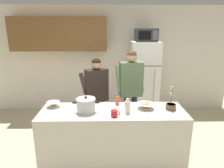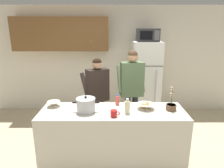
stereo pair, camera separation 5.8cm
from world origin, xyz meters
name	(u,v)px [view 1 (the left image)]	position (x,y,z in m)	size (l,w,h in m)	color
ground_plane	(113,164)	(0.00, 0.00, 0.00)	(14.00, 14.00, 0.00)	#C6B793
back_wall_unit	(99,54)	(-0.28, 2.25, 1.45)	(6.00, 0.48, 2.60)	silver
kitchen_island	(113,138)	(0.00, 0.00, 0.46)	(2.14, 0.68, 0.92)	beige
refrigerator	(144,80)	(0.78, 1.85, 0.90)	(0.64, 0.68, 1.79)	white
microwave	(146,35)	(0.78, 1.83, 1.93)	(0.48, 0.37, 0.28)	#2D2D30
person_near_pot	(97,90)	(-0.28, 0.84, 0.97)	(0.59, 0.56, 1.57)	#33384C
person_by_sink	(131,83)	(0.37, 0.95, 1.07)	(0.56, 0.47, 1.70)	black
cooking_pot	(86,105)	(-0.39, -0.04, 1.02)	(0.39, 0.28, 0.24)	silver
coffee_mug	(114,113)	(0.02, -0.21, 0.97)	(0.13, 0.09, 0.10)	red
bread_bowl	(146,105)	(0.50, 0.07, 0.97)	(0.26, 0.26, 0.10)	beige
empty_bowl	(53,104)	(-0.91, 0.16, 0.97)	(0.20, 0.20, 0.08)	beige
bottle_near_edge	(117,100)	(0.08, 0.24, 1.00)	(0.06, 0.06, 0.17)	#D84C3F
bottle_mid_counter	(128,106)	(0.21, -0.09, 1.03)	(0.07, 0.07, 0.22)	beige
potted_orchid	(171,106)	(0.87, 0.02, 0.98)	(0.15, 0.15, 0.37)	brown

